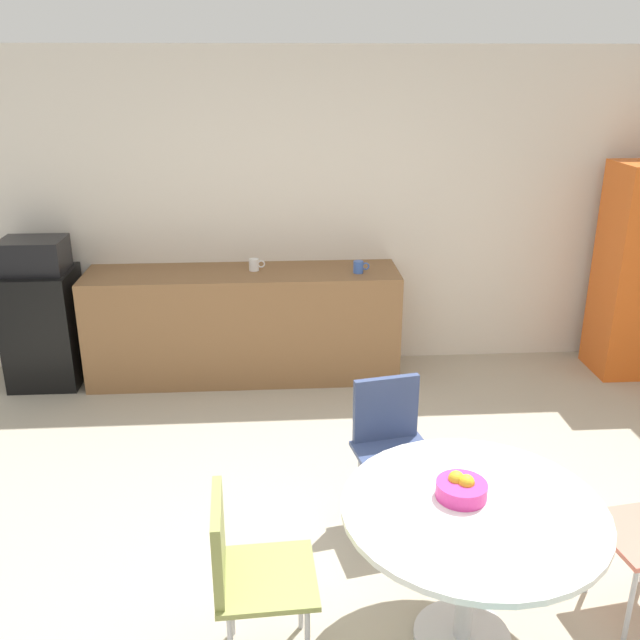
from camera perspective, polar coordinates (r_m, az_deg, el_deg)
ground_plane at (r=3.70m, az=3.81°, el=-21.74°), size 6.00×6.00×0.00m
wall_back at (r=5.85m, az=0.32°, el=8.82°), size 6.00×0.10×2.60m
counter_block at (r=5.74m, az=-6.22°, el=-0.38°), size 2.50×0.60×0.90m
mini_fridge at (r=6.03m, az=-21.60°, el=-0.56°), size 0.54×0.54×0.93m
microwave at (r=5.85m, az=-22.36°, el=4.90°), size 0.48×0.38×0.26m
round_table at (r=3.18m, az=12.27°, el=-16.55°), size 1.12×1.12×0.72m
chair_navy at (r=3.96m, az=5.81°, el=-9.29°), size 0.49×0.49×0.83m
chair_olive at (r=3.09m, az=-6.38°, el=-19.13°), size 0.44×0.44×0.83m
fruit_bowl at (r=3.13m, az=11.47°, el=-13.33°), size 0.22×0.22×0.11m
mug_white at (r=5.53m, az=3.19°, el=4.35°), size 0.13×0.08×0.09m
mug_green at (r=5.61m, az=-5.37°, el=4.52°), size 0.13×0.08×0.09m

